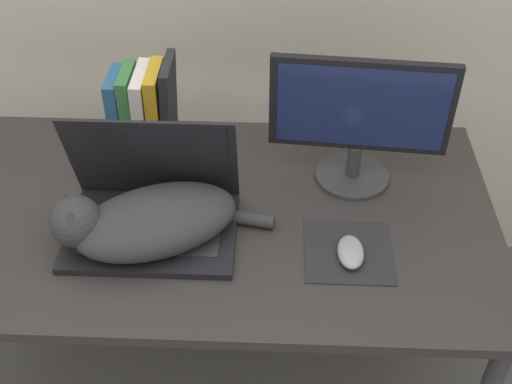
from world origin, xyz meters
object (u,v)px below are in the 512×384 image
laptop (152,210)px  computer_mouse (351,252)px  cat (146,221)px  book_row (144,108)px  external_monitor (359,119)px

laptop → computer_mouse: (0.47, -0.09, -0.04)m
laptop → cat: size_ratio=0.80×
laptop → cat: bearing=-93.1°
computer_mouse → book_row: (-0.54, 0.42, 0.10)m
laptop → external_monitor: external_monitor is taller
laptop → computer_mouse: bearing=-10.4°
cat → book_row: (-0.07, 0.39, 0.05)m
laptop → book_row: size_ratio=1.56×
cat → book_row: size_ratio=1.96×
cat → external_monitor: 0.57m
book_row → external_monitor: bearing=-13.4°
external_monitor → book_row: size_ratio=1.73×
laptop → cat: 0.06m
laptop → computer_mouse: 0.47m
laptop → external_monitor: size_ratio=0.90×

